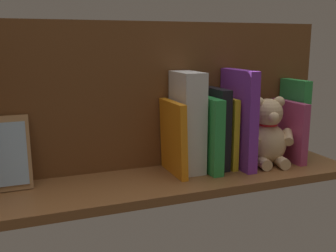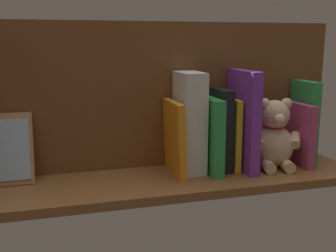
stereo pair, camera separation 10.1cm
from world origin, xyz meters
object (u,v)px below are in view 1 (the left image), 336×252
teddy_bear (268,135)px  picture_frame_leaning (7,154)px  dictionary_thick_white (187,122)px  book_0 (294,119)px

teddy_bear → picture_frame_leaning: bearing=7.5°
teddy_bear → dictionary_thick_white: size_ratio=0.72×
dictionary_thick_white → book_0: bearing=-179.3°
picture_frame_leaning → book_0: bearing=178.3°
teddy_bear → picture_frame_leaning: size_ratio=1.11×
book_0 → picture_frame_leaning: (79.71, -2.30, -3.11)cm
dictionary_thick_white → picture_frame_leaning: (44.86, -2.73, -4.74)cm
book_0 → teddy_bear: size_ratio=1.21×
teddy_bear → dictionary_thick_white: 24.20cm
book_0 → teddy_bear: 12.23cm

